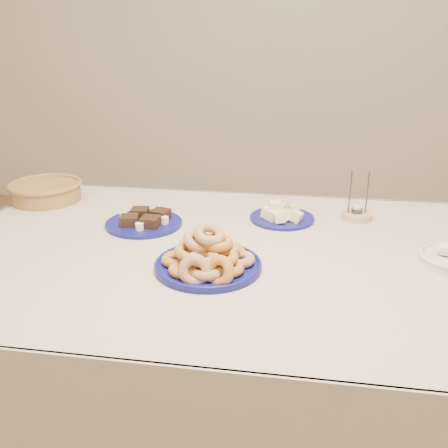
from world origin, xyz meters
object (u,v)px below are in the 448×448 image
(brownie_plate, at_px, (144,221))
(candle_holder, at_px, (356,215))
(wicker_basket, at_px, (46,191))
(melon_plate, at_px, (281,216))
(dining_table, at_px, (227,282))
(donut_platter, at_px, (208,259))

(brownie_plate, relative_size, candle_holder, 1.67)
(wicker_basket, distance_m, candle_holder, 1.14)
(melon_plate, height_order, wicker_basket, melon_plate)
(dining_table, height_order, candle_holder, candle_holder)
(donut_platter, xyz_separation_m, candle_holder, (0.42, 0.46, -0.02))
(brownie_plate, bearing_deg, dining_table, -26.76)
(donut_platter, xyz_separation_m, wicker_basket, (-0.71, 0.48, 0.01))
(brownie_plate, distance_m, wicker_basket, 0.48)
(melon_plate, xyz_separation_m, brownie_plate, (-0.44, -0.12, -0.00))
(brownie_plate, distance_m, candle_holder, 0.71)
(dining_table, relative_size, brownie_plate, 6.12)
(donut_platter, height_order, wicker_basket, donut_platter)
(candle_holder, bearing_deg, donut_platter, -132.87)
(brownie_plate, bearing_deg, melon_plate, 14.97)
(donut_platter, distance_m, brownie_plate, 0.39)
(wicker_basket, bearing_deg, candle_holder, -0.98)
(dining_table, xyz_separation_m, wicker_basket, (-0.74, 0.34, 0.14))
(dining_table, height_order, melon_plate, melon_plate)
(dining_table, distance_m, wicker_basket, 0.83)
(brownie_plate, bearing_deg, wicker_basket, 156.72)
(dining_table, bearing_deg, donut_platter, -102.12)
(donut_platter, height_order, candle_holder, candle_holder)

